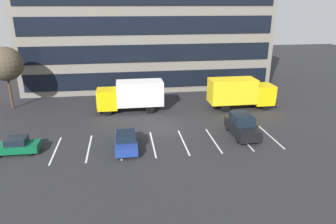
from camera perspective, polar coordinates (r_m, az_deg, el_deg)
name	(u,v)px	position (r m, az deg, el deg)	size (l,w,h in m)	color
ground_plane	(163,128)	(31.40, -0.93, -2.88)	(120.00, 120.00, 0.00)	#262628
office_building	(147,24)	(46.99, -3.95, 15.84)	(34.76, 10.56, 18.00)	slate
lot_markings	(168,143)	(28.02, 0.06, -5.74)	(19.74, 5.40, 0.01)	silver
box_truck_yellow_all	(240,92)	(37.48, 13.15, 3.64)	(7.83, 2.59, 3.63)	yellow
box_truck_yellow	(131,95)	(35.76, -6.75, 3.18)	(7.65, 2.53, 3.54)	yellow
suv_black	(242,126)	(29.98, 13.45, -2.49)	(1.95, 4.59, 2.08)	black
sedan_navy	(126,141)	(26.92, -7.73, -5.30)	(1.84, 4.40, 1.57)	navy
sedan_forest	(15,146)	(28.96, -26.31, -5.61)	(3.89, 1.63, 1.39)	#0C5933
bare_tree	(5,64)	(40.25, -27.78, 7.84)	(3.91, 3.91, 7.33)	#473323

